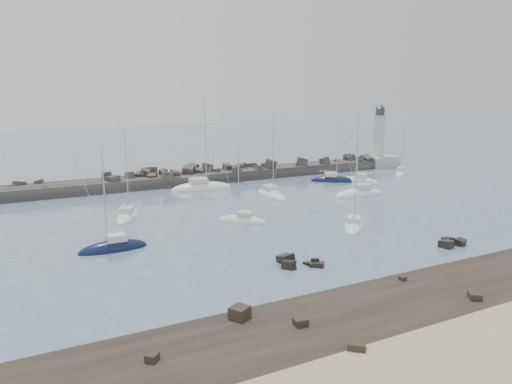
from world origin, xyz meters
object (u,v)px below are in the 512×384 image
(sailboat_8, at_px, (333,181))
(sailboat_3, at_px, (128,217))
(sailboat_4, at_px, (202,189))
(sailboat_7, at_px, (354,226))
(lighthouse, at_px, (378,152))
(sailboat_10, at_px, (359,181))
(sailboat_11, at_px, (401,174))
(sailboat_9, at_px, (359,195))
(sailboat_5, at_px, (243,221))
(sailboat_2, at_px, (113,249))
(sailboat_6, at_px, (271,195))

(sailboat_8, bearing_deg, sailboat_3, -167.03)
(sailboat_4, relative_size, sailboat_8, 1.31)
(sailboat_3, relative_size, sailboat_7, 1.04)
(lighthouse, xyz_separation_m, sailboat_10, (-16.89, -14.03, -2.95))
(sailboat_11, bearing_deg, sailboat_3, -170.90)
(sailboat_4, xyz_separation_m, sailboat_11, (41.74, -4.52, -0.02))
(sailboat_10, bearing_deg, sailboat_9, -129.20)
(sailboat_5, height_order, sailboat_7, sailboat_7)
(sailboat_2, relative_size, sailboat_6, 0.85)
(sailboat_6, bearing_deg, sailboat_9, -26.42)
(sailboat_9, bearing_deg, sailboat_5, -165.97)
(sailboat_5, xyz_separation_m, sailboat_8, (28.21, 18.64, 0.01))
(sailboat_10, bearing_deg, sailboat_11, 11.65)
(lighthouse, relative_size, sailboat_8, 1.12)
(sailboat_4, bearing_deg, sailboat_2, -127.88)
(sailboat_10, bearing_deg, sailboat_8, 144.22)
(sailboat_4, xyz_separation_m, sailboat_10, (28.67, -7.21, -0.01))
(sailboat_3, xyz_separation_m, sailboat_7, (23.83, -18.02, -0.01))
(sailboat_6, height_order, sailboat_9, sailboat_9)
(lighthouse, bearing_deg, sailboat_5, -148.69)
(sailboat_10, relative_size, sailboat_11, 1.07)
(lighthouse, bearing_deg, sailboat_9, -136.25)
(sailboat_4, distance_m, sailboat_9, 26.78)
(sailboat_10, xyz_separation_m, sailboat_11, (13.07, 2.70, -0.00))
(sailboat_5, bearing_deg, sailboat_8, 33.45)
(sailboat_9, height_order, sailboat_11, sailboat_9)
(sailboat_7, height_order, sailboat_10, sailboat_7)
(sailboat_2, height_order, sailboat_5, sailboat_2)
(lighthouse, height_order, sailboat_7, lighthouse)
(sailboat_4, height_order, sailboat_6, sailboat_4)
(sailboat_6, distance_m, sailboat_9, 14.40)
(sailboat_7, bearing_deg, sailboat_8, 58.11)
(sailboat_3, relative_size, sailboat_11, 1.14)
(sailboat_2, distance_m, sailboat_5, 17.80)
(sailboat_2, bearing_deg, sailboat_8, 26.21)
(sailboat_3, relative_size, sailboat_5, 1.22)
(sailboat_2, distance_m, sailboat_3, 13.85)
(sailboat_2, height_order, sailboat_7, sailboat_7)
(sailboat_3, height_order, sailboat_10, sailboat_3)
(sailboat_3, distance_m, sailboat_7, 29.87)
(sailboat_9, relative_size, sailboat_11, 1.32)
(sailboat_10, bearing_deg, lighthouse, 39.72)
(sailboat_10, height_order, sailboat_11, sailboat_10)
(lighthouse, xyz_separation_m, sailboat_5, (-49.05, -29.83, -2.96))
(sailboat_2, xyz_separation_m, sailboat_11, (62.61, 22.30, -0.01))
(sailboat_2, relative_size, sailboat_10, 1.00)
(sailboat_5, height_order, sailboat_9, sailboat_9)
(sailboat_4, bearing_deg, sailboat_7, -76.46)
(sailboat_2, height_order, sailboat_3, sailboat_3)
(lighthouse, height_order, sailboat_4, sailboat_4)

